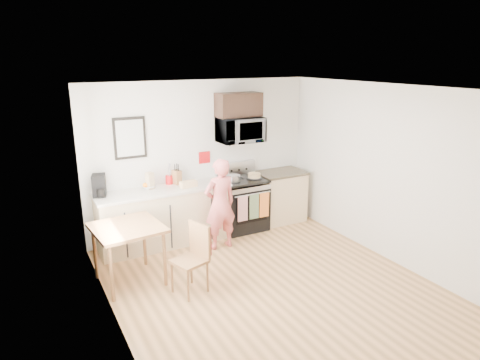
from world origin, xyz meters
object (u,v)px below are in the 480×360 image
microwave (240,130)px  dining_table (127,233)px  cake (254,176)px  chair (197,248)px  person (220,204)px  range (243,205)px

microwave → dining_table: (-2.25, -1.04, -1.04)m
dining_table → cake: size_ratio=3.27×
microwave → dining_table: size_ratio=0.88×
chair → microwave: bearing=29.2°
cake → person: bearing=-152.9°
chair → dining_table: bearing=122.6°
person → chair: 1.31m
range → person: person is taller
cake → chair: bearing=-139.4°
dining_table → chair: bearing=-39.4°
person → dining_table: 1.61m
range → person: 0.92m
microwave → range: bearing=-89.9°
range → person: bearing=-142.9°
dining_table → cake: (2.44, 0.86, 0.25)m
person → dining_table: person is taller
person → cake: person is taller
person → chair: person is taller
range → microwave: bearing=90.1°
range → microwave: size_ratio=1.53×
cake → microwave: bearing=136.2°
microwave → cake: size_ratio=2.87×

